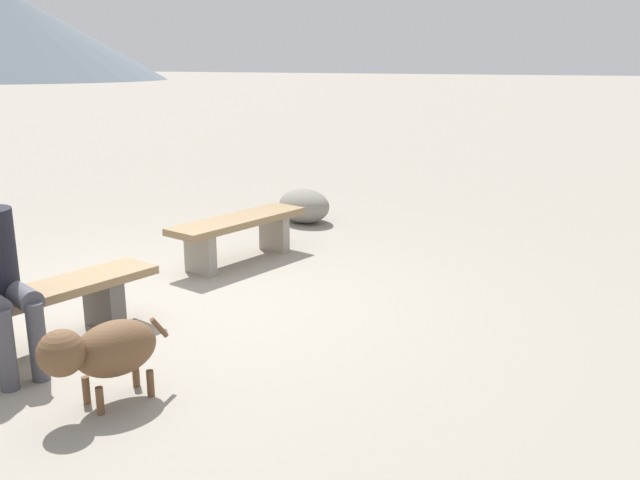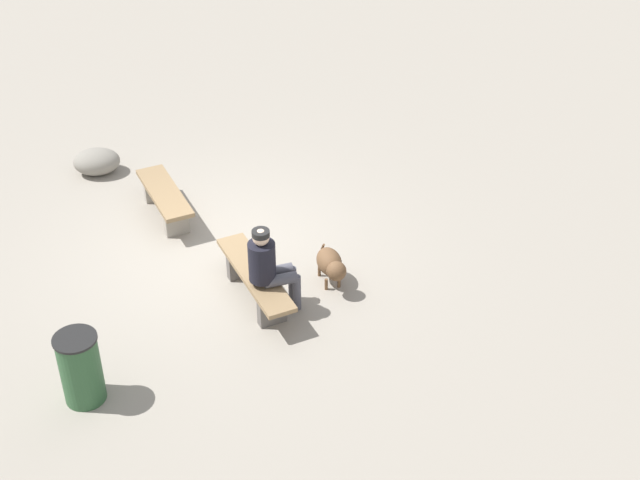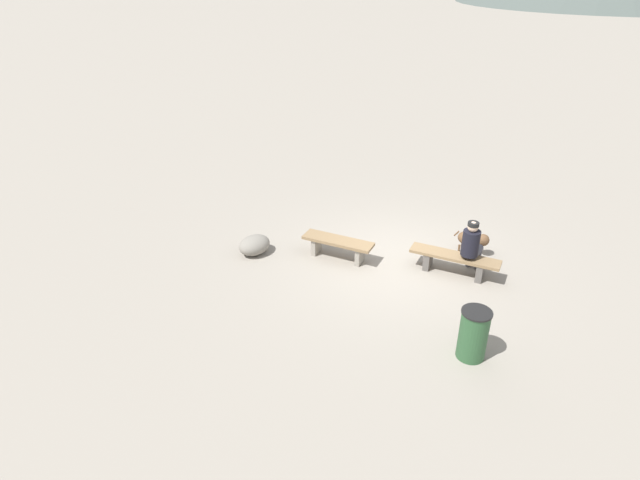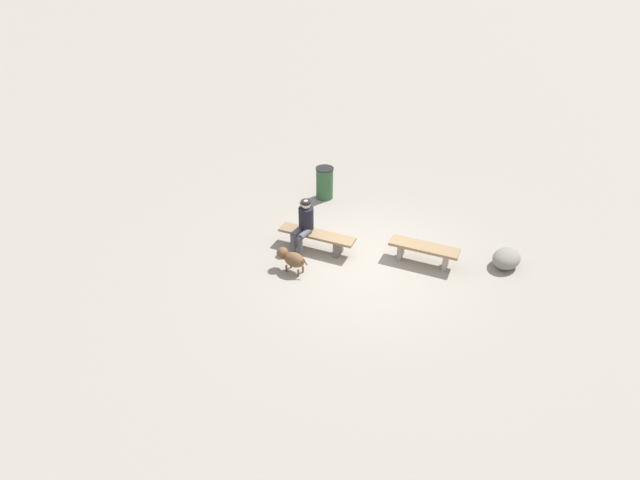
{
  "view_description": "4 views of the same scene",
  "coord_description": "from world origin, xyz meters",
  "px_view_note": "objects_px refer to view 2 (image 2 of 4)",
  "views": [
    {
      "loc": [
        4.04,
        3.7,
        1.95
      ],
      "look_at": [
        -0.58,
        1.1,
        0.56
      ],
      "focal_mm": 38.35,
      "sensor_mm": 36.0,
      "label": 1
    },
    {
      "loc": [
        9.24,
        -4.72,
        7.3
      ],
      "look_at": [
        1.32,
        0.76,
        0.66
      ],
      "focal_mm": 49.81,
      "sensor_mm": 36.0,
      "label": 2
    },
    {
      "loc": [
        1.19,
        -10.0,
        5.9
      ],
      "look_at": [
        -1.52,
        -0.89,
        0.75
      ],
      "focal_mm": 29.82,
      "sensor_mm": 36.0,
      "label": 3
    },
    {
      "loc": [
        -1.43,
        9.49,
        6.67
      ],
      "look_at": [
        0.95,
        0.37,
        0.62
      ],
      "focal_mm": 28.37,
      "sensor_mm": 36.0,
      "label": 4
    }
  ],
  "objects_px": {
    "seated_person": "(268,264)",
    "dog": "(331,264)",
    "bench_right": "(255,280)",
    "trash_bin": "(81,368)",
    "boulder": "(97,162)",
    "bench_left": "(165,198)"
  },
  "relations": [
    {
      "from": "seated_person",
      "to": "dog",
      "type": "relative_size",
      "value": 1.63
    },
    {
      "from": "seated_person",
      "to": "dog",
      "type": "bearing_deg",
      "value": 104.49
    },
    {
      "from": "bench_right",
      "to": "trash_bin",
      "type": "height_order",
      "value": "trash_bin"
    },
    {
      "from": "dog",
      "to": "boulder",
      "type": "xyz_separation_m",
      "value": [
        -4.61,
        -1.39,
        -0.13
      ]
    },
    {
      "from": "bench_left",
      "to": "seated_person",
      "type": "height_order",
      "value": "seated_person"
    },
    {
      "from": "bench_left",
      "to": "seated_person",
      "type": "xyz_separation_m",
      "value": [
        2.76,
        0.11,
        0.39
      ]
    },
    {
      "from": "bench_left",
      "to": "bench_right",
      "type": "distance_m",
      "value": 2.47
    },
    {
      "from": "bench_left",
      "to": "dog",
      "type": "xyz_separation_m",
      "value": [
        2.79,
        1.06,
        0.01
      ]
    },
    {
      "from": "bench_right",
      "to": "boulder",
      "type": "distance_m",
      "value": 4.31
    },
    {
      "from": "seated_person",
      "to": "dog",
      "type": "distance_m",
      "value": 1.02
    },
    {
      "from": "bench_left",
      "to": "boulder",
      "type": "distance_m",
      "value": 1.86
    },
    {
      "from": "bench_left",
      "to": "dog",
      "type": "distance_m",
      "value": 2.98
    },
    {
      "from": "seated_person",
      "to": "trash_bin",
      "type": "xyz_separation_m",
      "value": [
        0.17,
        -2.61,
        -0.27
      ]
    },
    {
      "from": "dog",
      "to": "trash_bin",
      "type": "xyz_separation_m",
      "value": [
        0.15,
        -3.56,
        0.11
      ]
    },
    {
      "from": "seated_person",
      "to": "boulder",
      "type": "bearing_deg",
      "value": -158.31
    },
    {
      "from": "trash_bin",
      "to": "bench_left",
      "type": "bearing_deg",
      "value": 139.59
    },
    {
      "from": "seated_person",
      "to": "dog",
      "type": "height_order",
      "value": "seated_person"
    },
    {
      "from": "bench_right",
      "to": "seated_person",
      "type": "height_order",
      "value": "seated_person"
    },
    {
      "from": "bench_left",
      "to": "bench_right",
      "type": "height_order",
      "value": "bench_left"
    },
    {
      "from": "bench_left",
      "to": "seated_person",
      "type": "bearing_deg",
      "value": 11.3
    },
    {
      "from": "bench_left",
      "to": "seated_person",
      "type": "distance_m",
      "value": 2.79
    },
    {
      "from": "bench_left",
      "to": "trash_bin",
      "type": "xyz_separation_m",
      "value": [
        2.94,
        -2.5,
        0.12
      ]
    }
  ]
}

